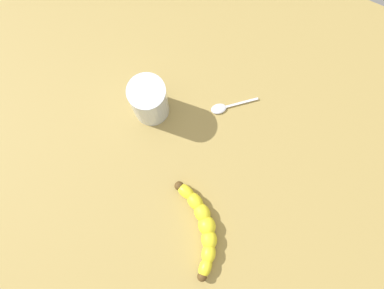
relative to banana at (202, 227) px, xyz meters
The scene contains 4 objects.
wooden_tabletop 15.40cm from the banana, 27.03° to the right, with size 120.00×120.00×3.00cm, color #A18847.
banana is the anchor object (origin of this frame).
smoothie_glass 28.98cm from the banana, 41.33° to the right, with size 7.98×7.98×11.93cm.
teaspoon 27.00cm from the banana, 74.39° to the right, with size 9.43×8.41×0.80cm.
Camera 1 is at (-11.45, 7.69, 85.54)cm, focal length 35.25 mm.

